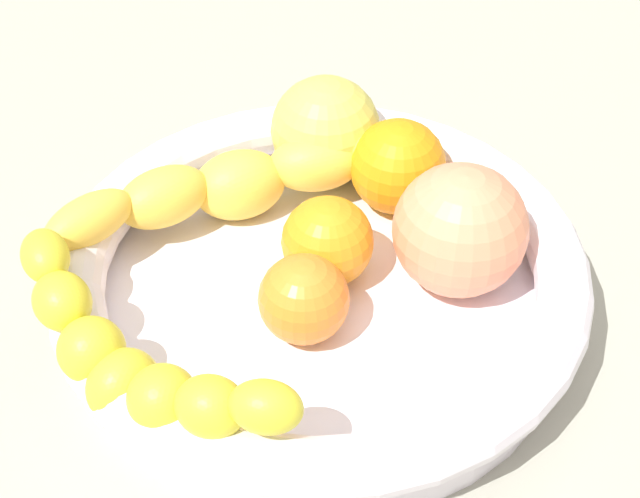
# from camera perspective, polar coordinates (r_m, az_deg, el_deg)

# --- Properties ---
(kitchen_counter) EXTENTS (1.20, 1.20, 0.03)m
(kitchen_counter) POSITION_cam_1_polar(r_m,az_deg,el_deg) (0.59, 0.00, -4.81)
(kitchen_counter) COLOR #9D9B8D
(kitchen_counter) RESTS_ON ground
(fruit_bowl) EXTENTS (0.31, 0.31, 0.05)m
(fruit_bowl) POSITION_cam_1_polar(r_m,az_deg,el_deg) (0.56, 0.00, -1.83)
(fruit_bowl) COLOR white
(fruit_bowl) RESTS_ON kitchen_counter
(banana_draped_left) EXTENTS (0.25, 0.10, 0.05)m
(banana_draped_left) POSITION_cam_1_polar(r_m,az_deg,el_deg) (0.59, -4.58, 3.91)
(banana_draped_left) COLOR yellow
(banana_draped_left) RESTS_ON fruit_bowl
(banana_draped_right) EXTENTS (0.09, 0.19, 0.06)m
(banana_draped_right) POSITION_cam_1_polar(r_m,az_deg,el_deg) (0.49, -11.05, -6.46)
(banana_draped_right) COLOR yellow
(banana_draped_right) RESTS_ON fruit_bowl
(orange_front) EXTENTS (0.05, 0.05, 0.05)m
(orange_front) POSITION_cam_1_polar(r_m,az_deg,el_deg) (0.52, -0.96, -2.96)
(orange_front) COLOR orange
(orange_front) RESTS_ON fruit_bowl
(orange_mid_left) EXTENTS (0.06, 0.06, 0.06)m
(orange_mid_left) POSITION_cam_1_polar(r_m,az_deg,el_deg) (0.61, 4.59, 4.84)
(orange_mid_left) COLOR orange
(orange_mid_left) RESTS_ON fruit_bowl
(orange_mid_right) EXTENTS (0.05, 0.05, 0.05)m
(orange_mid_right) POSITION_cam_1_polar(r_m,az_deg,el_deg) (0.56, 0.44, 0.43)
(orange_mid_right) COLOR orange
(orange_mid_right) RESTS_ON fruit_bowl
(peach_blush) EXTENTS (0.08, 0.08, 0.08)m
(peach_blush) POSITION_cam_1_polar(r_m,az_deg,el_deg) (0.55, 8.21, 1.11)
(peach_blush) COLOR #F99268
(peach_blush) RESTS_ON fruit_bowl
(apple_yellow) EXTENTS (0.07, 0.07, 0.07)m
(apple_yellow) POSITION_cam_1_polar(r_m,az_deg,el_deg) (0.63, 0.33, 6.98)
(apple_yellow) COLOR #D8CF53
(apple_yellow) RESTS_ON fruit_bowl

